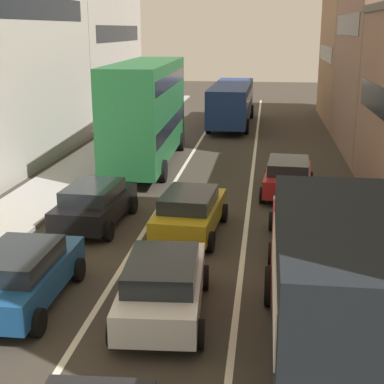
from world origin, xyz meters
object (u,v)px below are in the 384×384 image
(removalist_box_truck, at_px, (338,284))
(wagon_left_lane_second, at_px, (22,274))
(sedan_left_lane_third, at_px, (95,203))
(bus_mid_queue_primary, at_px, (146,109))
(bus_far_queue_secondary, at_px, (232,101))
(hatchback_centre_lane_third, at_px, (190,211))
(sedan_centre_lane_second, at_px, (163,284))
(wagon_right_lane_far, at_px, (288,176))
(sedan_right_lane_behind_truck, at_px, (303,223))

(removalist_box_truck, bearing_deg, wagon_left_lane_second, 73.41)
(removalist_box_truck, distance_m, sedan_left_lane_third, 10.97)
(bus_mid_queue_primary, relative_size, bus_far_queue_secondary, 1.00)
(hatchback_centre_lane_third, bearing_deg, removalist_box_truck, -149.78)
(sedan_left_lane_third, xyz_separation_m, bus_far_queue_secondary, (3.32, 21.88, 0.96))
(hatchback_centre_lane_third, distance_m, bus_far_queue_secondary, 22.38)
(removalist_box_truck, xyz_separation_m, sedan_centre_lane_second, (-3.72, 2.05, -1.18))
(wagon_left_lane_second, height_order, hatchback_centre_lane_third, same)
(wagon_right_lane_far, relative_size, bus_far_queue_secondary, 0.42)
(hatchback_centre_lane_third, xyz_separation_m, bus_far_queue_secondary, (-0.05, 22.36, 0.96))
(sedan_left_lane_third, height_order, bus_mid_queue_primary, bus_mid_queue_primary)
(hatchback_centre_lane_third, height_order, sedan_right_lane_behind_truck, same)
(sedan_right_lane_behind_truck, bearing_deg, removalist_box_truck, -177.93)
(sedan_right_lane_behind_truck, distance_m, bus_far_queue_secondary, 23.44)
(wagon_right_lane_far, relative_size, bus_mid_queue_primary, 0.42)
(wagon_right_lane_far, bearing_deg, hatchback_centre_lane_third, 150.66)
(sedan_left_lane_third, xyz_separation_m, sedan_right_lane_behind_truck, (6.99, -1.26, 0.00))
(hatchback_centre_lane_third, bearing_deg, wagon_right_lane_far, -28.96)
(hatchback_centre_lane_third, height_order, sedan_left_lane_third, same)
(sedan_left_lane_third, height_order, wagon_right_lane_far, same)
(hatchback_centre_lane_third, bearing_deg, bus_far_queue_secondary, 3.90)
(sedan_centre_lane_second, xyz_separation_m, wagon_left_lane_second, (-3.53, 0.11, 0.00))
(wagon_left_lane_second, distance_m, hatchback_centre_lane_third, 6.51)
(hatchback_centre_lane_third, bearing_deg, sedan_left_lane_third, 85.66)
(removalist_box_truck, distance_m, sedan_right_lane_behind_truck, 7.03)
(sedan_left_lane_third, bearing_deg, hatchback_centre_lane_third, -95.53)
(bus_far_queue_secondary, bearing_deg, sedan_left_lane_third, 172.17)
(sedan_left_lane_third, bearing_deg, bus_mid_queue_primary, 2.97)
(removalist_box_truck, bearing_deg, wagon_right_lane_far, 2.18)
(removalist_box_truck, height_order, bus_far_queue_secondary, removalist_box_truck)
(sedan_centre_lane_second, xyz_separation_m, sedan_left_lane_third, (-3.48, 6.14, 0.00))
(sedan_left_lane_third, relative_size, sedan_right_lane_behind_truck, 1.02)
(wagon_left_lane_second, distance_m, bus_far_queue_secondary, 28.12)
(sedan_centre_lane_second, xyz_separation_m, bus_mid_queue_primary, (-3.54, 15.33, 2.03))
(bus_mid_queue_primary, bearing_deg, wagon_left_lane_second, 178.31)
(sedan_right_lane_behind_truck, height_order, bus_mid_queue_primary, bus_mid_queue_primary)
(bus_far_queue_secondary, bearing_deg, sedan_right_lane_behind_truck, -170.18)
(hatchback_centre_lane_third, bearing_deg, wagon_left_lane_second, 152.17)
(removalist_box_truck, relative_size, bus_far_queue_secondary, 0.73)
(sedan_centre_lane_second, height_order, wagon_right_lane_far, same)
(sedan_left_lane_third, distance_m, sedan_right_lane_behind_truck, 7.10)
(wagon_right_lane_far, bearing_deg, sedan_right_lane_behind_truck, -174.06)
(bus_mid_queue_primary, bearing_deg, sedan_centre_lane_second, -168.74)
(removalist_box_truck, bearing_deg, sedan_centre_lane_second, 61.15)
(sedan_left_lane_third, relative_size, bus_far_queue_secondary, 0.42)
(wagon_right_lane_far, bearing_deg, sedan_left_lane_third, 128.57)
(wagon_left_lane_second, relative_size, bus_mid_queue_primary, 0.41)
(sedan_right_lane_behind_truck, bearing_deg, hatchback_centre_lane_third, 78.18)
(wagon_right_lane_far, distance_m, bus_mid_queue_primary, 8.37)
(removalist_box_truck, xyz_separation_m, bus_mid_queue_primary, (-7.26, 17.39, 0.86))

